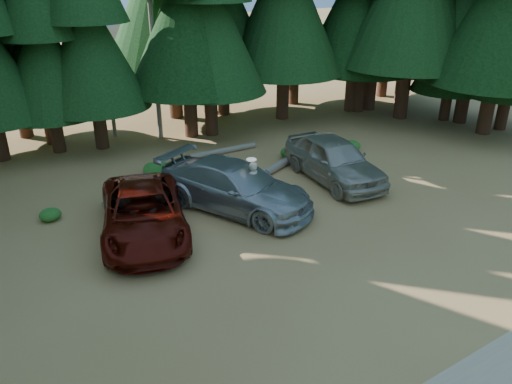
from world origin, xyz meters
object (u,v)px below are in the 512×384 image
silver_minivan_center (235,187)px  log_right (287,161)px  red_pickup (143,213)px  log_mid (223,151)px  silver_minivan_right (334,159)px  log_left (137,186)px  frisbee_player (252,184)px

silver_minivan_center → log_right: size_ratio=1.13×
red_pickup → log_mid: red_pickup is taller
log_right → red_pickup: bearing=175.9°
red_pickup → silver_minivan_right: bearing=19.3°
red_pickup → log_left: size_ratio=1.49×
silver_minivan_center → silver_minivan_right: bearing=-22.9°
silver_minivan_center → log_right: bearing=7.2°
silver_minivan_right → log_mid: 5.93m
red_pickup → log_mid: size_ratio=1.67×
red_pickup → silver_minivan_center: size_ratio=0.95×
frisbee_player → log_mid: bearing=-120.5°
log_right → frisbee_player: bearing=-163.9°
log_mid → log_right: size_ratio=0.64×
red_pickup → log_mid: 8.33m
log_left → silver_minivan_right: bearing=-57.2°
log_left → log_right: (6.79, -1.02, 0.03)m
red_pickup → frisbee_player: (4.06, -0.41, 0.25)m
red_pickup → frisbee_player: bearing=12.1°
red_pickup → frisbee_player: frisbee_player is taller
log_mid → silver_minivan_right: bearing=-64.4°
frisbee_player → log_mid: 6.42m
log_left → log_mid: size_ratio=1.13×
log_right → log_mid: bearing=98.0°
silver_minivan_right → frisbee_player: frisbee_player is taller
log_left → log_mid: bearing=-11.7°
log_left → log_mid: 5.38m
red_pickup → silver_minivan_right: 8.52m
silver_minivan_center → log_right: 5.09m
log_mid → log_right: (1.74, -2.87, 0.03)m
red_pickup → frisbee_player: 4.08m
frisbee_player → red_pickup: bearing=-17.0°
silver_minivan_center → log_left: size_ratio=1.56×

